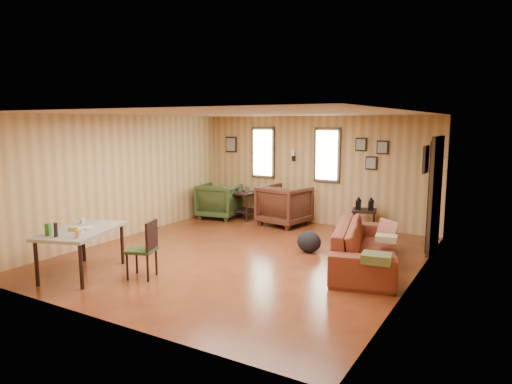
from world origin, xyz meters
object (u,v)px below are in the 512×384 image
at_px(recliner_green, 219,199).
at_px(dining_table, 81,233).
at_px(side_table, 364,209).
at_px(end_table, 244,200).
at_px(recliner_brown, 285,203).
at_px(sofa, 367,239).

height_order(recliner_green, dining_table, recliner_green).
distance_m(recliner_green, side_table, 3.46).
height_order(end_table, dining_table, dining_table).
distance_m(recliner_brown, side_table, 1.77).
bearing_deg(dining_table, side_table, 38.67).
relative_size(end_table, dining_table, 0.51).
bearing_deg(recliner_brown, end_table, 3.74).
xyz_separation_m(recliner_brown, side_table, (1.77, 0.10, 0.03)).
bearing_deg(side_table, dining_table, -122.11).
bearing_deg(sofa, side_table, 3.92).
height_order(sofa, recliner_green, sofa).
xyz_separation_m(end_table, side_table, (2.90, -0.02, 0.09)).
bearing_deg(recliner_brown, sofa, 149.92).
relative_size(recliner_green, end_table, 1.15).
xyz_separation_m(end_table, dining_table, (0.02, -4.61, 0.19)).
height_order(sofa, dining_table, sofa).
relative_size(recliner_green, side_table, 1.17).
relative_size(recliner_green, dining_table, 0.58).
bearing_deg(recliner_brown, dining_table, 85.50).
bearing_deg(recliner_brown, recliner_green, 12.66).
bearing_deg(recliner_green, dining_table, 87.34).
distance_m(recliner_brown, dining_table, 4.63).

